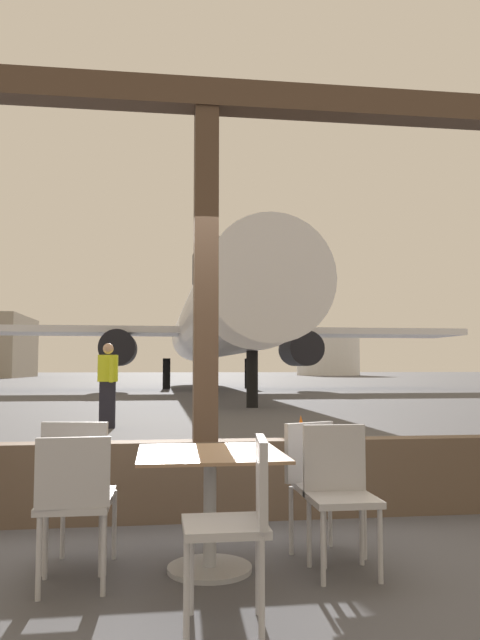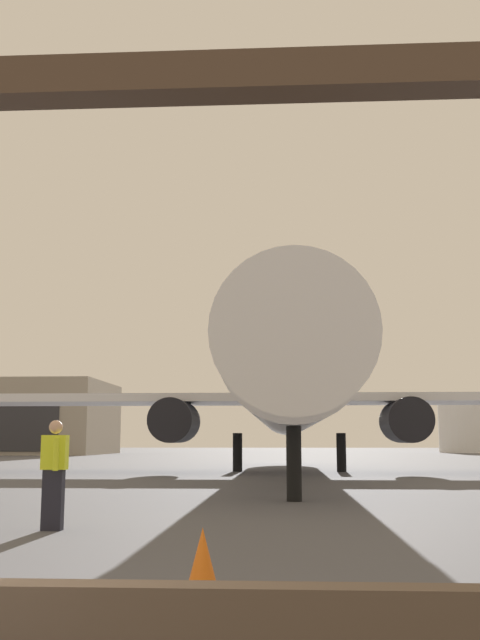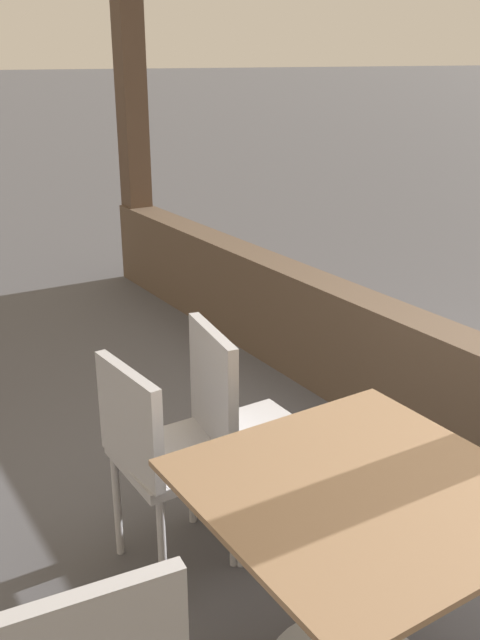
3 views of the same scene
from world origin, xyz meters
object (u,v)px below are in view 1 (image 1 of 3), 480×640
(ground_crew_worker, at_px, (108,384))
(fuel_storage_tank, at_px, (328,356))
(cafe_chair_aisle_right, at_px, (241,512))
(airplane, at_px, (213,324))
(cafe_chair_window_right, at_px, (339,484))
(dining_table, at_px, (210,495))
(cafe_chair_side_extra, at_px, (74,496))
(cafe_chair_window_left, at_px, (319,475))
(cafe_chair_aisle_left, at_px, (78,483))
(traffic_cone, at_px, (301,439))

(ground_crew_worker, bearing_deg, fuel_storage_tank, 71.21)
(cafe_chair_aisle_right, distance_m, airplane, 29.87)
(cafe_chair_window_right, bearing_deg, fuel_storage_tank, 74.30)
(dining_table, distance_m, cafe_chair_side_extra, 0.83)
(cafe_chair_window_left, xyz_separation_m, cafe_chair_window_right, (0.03, -0.35, 0.01))
(cafe_chair_aisle_left, height_order, ground_crew_worker, ground_crew_worker)
(dining_table, relative_size, traffic_cone, 1.47)
(airplane, distance_m, traffic_cone, 24.70)
(dining_table, distance_m, traffic_cone, 4.58)
(cafe_chair_aisle_left, bearing_deg, cafe_chair_window_right, -6.73)
(ground_crew_worker, bearing_deg, cafe_chair_side_extra, -86.61)
(dining_table, height_order, cafe_chair_aisle_left, cafe_chair_aisle_left)
(cafe_chair_aisle_right, relative_size, airplane, 0.03)
(airplane, bearing_deg, cafe_chair_aisle_left, -96.75)
(ground_crew_worker, height_order, fuel_storage_tank, fuel_storage_tank)
(fuel_storage_tank, bearing_deg, cafe_chair_side_extra, -106.61)
(ground_crew_worker, bearing_deg, airplane, 78.68)
(airplane, height_order, ground_crew_worker, airplane)
(cafe_chair_side_extra, bearing_deg, fuel_storage_tank, 73.39)
(fuel_storage_tank, bearing_deg, dining_table, -106.19)
(cafe_chair_aisle_left, height_order, cafe_chair_side_extra, cafe_chair_aisle_left)
(dining_table, bearing_deg, traffic_cone, 69.71)
(dining_table, bearing_deg, cafe_chair_aisle_left, 173.44)
(cafe_chair_window_left, xyz_separation_m, ground_crew_worker, (-2.10, 8.87, 0.38))
(ground_crew_worker, distance_m, traffic_cone, 5.68)
(cafe_chair_window_left, xyz_separation_m, cafe_chair_aisle_left, (-1.57, -0.16, 0.02))
(cafe_chair_window_left, bearing_deg, cafe_chair_aisle_right, -121.70)
(cafe_chair_aisle_left, distance_m, cafe_chair_aisle_right, 1.30)
(cafe_chair_aisle_left, height_order, fuel_storage_tank, fuel_storage_tank)
(cafe_chair_side_extra, xyz_separation_m, ground_crew_worker, (-0.56, 9.38, 0.38))
(cafe_chair_aisle_right, xyz_separation_m, fuel_storage_tank, (25.80, 90.01, 2.40))
(cafe_chair_window_right, bearing_deg, cafe_chair_window_left, 95.66)
(cafe_chair_aisle_right, distance_m, fuel_storage_tank, 93.66)
(cafe_chair_side_extra, bearing_deg, cafe_chair_window_right, 5.74)
(traffic_cone, distance_m, fuel_storage_tank, 88.31)
(cafe_chair_aisle_left, bearing_deg, cafe_chair_window_left, 5.71)
(cafe_chair_aisle_right, bearing_deg, ground_crew_worker, 98.12)
(dining_table, xyz_separation_m, traffic_cone, (1.59, 4.29, -0.17))
(airplane, relative_size, traffic_cone, 56.96)
(cafe_chair_side_extra, bearing_deg, ground_crew_worker, 93.39)
(airplane, bearing_deg, cafe_chair_side_extra, -96.64)
(cafe_chair_side_extra, height_order, traffic_cone, cafe_chair_side_extra)
(cafe_chair_window_right, distance_m, cafe_chair_aisle_right, 1.04)
(cafe_chair_aisle_left, xyz_separation_m, airplane, (3.39, 28.66, 3.02))
(dining_table, height_order, fuel_storage_tank, fuel_storage_tank)
(cafe_chair_window_right, distance_m, traffic_cone, 4.47)
(dining_table, distance_m, cafe_chair_aisle_right, 0.86)
(cafe_chair_window_right, xyz_separation_m, ground_crew_worker, (-2.14, 9.22, 0.38))
(cafe_chair_window_left, bearing_deg, traffic_cone, 78.44)
(traffic_cone, bearing_deg, cafe_chair_side_extra, -117.58)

